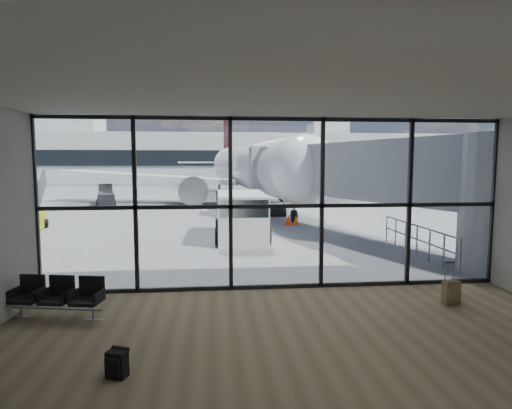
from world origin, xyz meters
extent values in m
plane|color=slate|center=(0.00, 40.00, 0.00)|extent=(220.00, 220.00, 0.00)
cube|color=brown|center=(0.00, -4.00, 0.01)|extent=(12.00, 8.00, 0.01)
cube|color=silver|center=(0.00, -4.00, 4.50)|extent=(12.00, 8.00, 0.02)
cube|color=#B7B7B2|center=(0.00, -8.00, 2.25)|extent=(12.00, 0.02, 4.50)
cube|color=white|center=(0.00, 0.00, 2.25)|extent=(12.00, 0.04, 4.50)
cube|color=black|center=(0.00, 0.00, 0.06)|extent=(12.00, 0.12, 0.10)
cube|color=black|center=(0.00, 0.00, 2.20)|extent=(12.00, 0.12, 0.10)
cube|color=black|center=(0.00, 0.00, 4.44)|extent=(12.00, 0.12, 0.10)
cube|color=black|center=(-6.00, 0.00, 2.25)|extent=(0.10, 0.12, 4.50)
cube|color=black|center=(-3.60, 0.00, 2.25)|extent=(0.10, 0.12, 4.50)
cube|color=black|center=(-1.20, 0.00, 2.25)|extent=(0.10, 0.12, 4.50)
cube|color=black|center=(1.20, 0.00, 2.25)|extent=(0.10, 0.12, 4.50)
cube|color=black|center=(3.60, 0.00, 2.25)|extent=(0.10, 0.12, 4.50)
cube|color=black|center=(6.00, 0.00, 2.25)|extent=(0.10, 0.12, 4.50)
cylinder|color=#9D9FA2|center=(7.20, 1.00, 2.10)|extent=(2.80, 2.80, 4.20)
cube|color=#9D9FA2|center=(4.55, 8.00, 3.00)|extent=(7.45, 14.81, 2.40)
cube|color=#9D9FA2|center=(1.90, 15.00, 3.00)|extent=(2.60, 2.20, 2.60)
cylinder|color=gray|center=(1.10, 15.00, 0.90)|extent=(0.20, 0.20, 1.80)
cylinder|color=gray|center=(2.70, 15.00, 0.90)|extent=(0.20, 0.20, 1.80)
cylinder|color=black|center=(1.90, 15.00, 0.25)|extent=(1.80, 0.56, 0.56)
cylinder|color=gray|center=(5.60, 0.80, 0.55)|extent=(0.06, 0.06, 1.10)
cylinder|color=gray|center=(5.60, 1.70, 0.55)|extent=(0.06, 0.06, 1.10)
cylinder|color=gray|center=(5.60, 2.60, 0.55)|extent=(0.06, 0.06, 1.10)
cylinder|color=gray|center=(5.60, 3.50, 0.55)|extent=(0.06, 0.06, 1.10)
cylinder|color=gray|center=(5.60, 4.40, 0.55)|extent=(0.06, 0.06, 1.10)
cylinder|color=gray|center=(5.60, 5.30, 0.55)|extent=(0.06, 0.06, 1.10)
cylinder|color=gray|center=(5.60, 6.20, 0.55)|extent=(0.06, 0.06, 1.10)
cylinder|color=gray|center=(5.60, 3.50, 1.08)|extent=(0.06, 5.40, 0.06)
cylinder|color=gray|center=(5.60, 3.50, 0.60)|extent=(0.06, 5.40, 0.06)
cube|color=#B8B8B3|center=(0.00, 62.00, 4.00)|extent=(80.00, 12.00, 8.00)
cube|color=black|center=(0.00, 55.90, 4.00)|extent=(80.00, 0.20, 2.40)
cube|color=#B8B8B3|center=(-25.00, 62.00, 9.50)|extent=(10.00, 8.00, 3.00)
cube|color=#B8B8B3|center=(18.00, 62.00, 9.00)|extent=(6.00, 6.00, 2.00)
cylinder|color=#382619|center=(-39.00, 72.00, 1.53)|extent=(0.50, 0.50, 3.06)
sphere|color=black|center=(-39.00, 72.00, 5.27)|extent=(5.61, 5.61, 5.61)
cylinder|color=#382619|center=(-33.00, 72.00, 1.71)|extent=(0.50, 0.50, 3.42)
sphere|color=black|center=(-33.00, 72.00, 5.89)|extent=(6.27, 6.27, 6.27)
cylinder|color=#382619|center=(-27.00, 72.00, 1.35)|extent=(0.50, 0.50, 2.70)
sphere|color=black|center=(-27.00, 72.00, 4.65)|extent=(4.95, 4.95, 4.95)
cylinder|color=#382619|center=(-21.00, 72.00, 1.53)|extent=(0.50, 0.50, 3.06)
sphere|color=black|center=(-21.00, 72.00, 5.27)|extent=(5.61, 5.61, 5.61)
cylinder|color=#382619|center=(-15.00, 72.00, 1.71)|extent=(0.50, 0.50, 3.42)
sphere|color=black|center=(-15.00, 72.00, 5.89)|extent=(6.27, 6.27, 6.27)
cube|color=gray|center=(-5.00, -1.71, 0.23)|extent=(1.97, 0.46, 0.04)
cube|color=black|center=(-5.67, -1.58, 0.40)|extent=(0.65, 0.63, 0.07)
cube|color=black|center=(-5.62, -1.33, 0.63)|extent=(0.56, 0.17, 0.50)
cube|color=black|center=(-5.00, -1.71, 0.40)|extent=(0.65, 0.63, 0.07)
cube|color=black|center=(-4.95, -1.47, 0.63)|extent=(0.56, 0.17, 0.50)
cube|color=black|center=(-4.33, -1.85, 0.40)|extent=(0.65, 0.63, 0.07)
cube|color=black|center=(-4.28, -1.60, 0.63)|extent=(0.56, 0.17, 0.50)
cylinder|color=gray|center=(-5.80, -1.55, 0.11)|extent=(0.05, 0.05, 0.23)
cylinder|color=gray|center=(-4.20, -1.87, 0.11)|extent=(0.05, 0.05, 0.23)
cube|color=black|center=(-3.15, -4.43, 0.21)|extent=(0.36, 0.30, 0.42)
cube|color=black|center=(-3.19, -4.54, 0.21)|extent=(0.25, 0.15, 0.29)
cylinder|color=black|center=(-3.11, -4.34, 0.42)|extent=(0.30, 0.18, 0.08)
cube|color=brown|center=(3.90, -1.69, 0.30)|extent=(0.39, 0.26, 0.55)
cube|color=brown|center=(3.91, -1.81, 0.30)|extent=(0.31, 0.07, 0.41)
cylinder|color=gray|center=(3.78, -1.60, 0.77)|extent=(0.02, 0.02, 0.46)
cylinder|color=gray|center=(3.99, -1.58, 0.77)|extent=(0.02, 0.02, 0.46)
cube|color=black|center=(3.89, -1.59, 0.99)|extent=(0.25, 0.06, 0.02)
cylinder|color=black|center=(3.78, -1.60, 0.03)|extent=(0.04, 0.06, 0.06)
cylinder|color=black|center=(3.99, -1.58, 0.03)|extent=(0.04, 0.06, 0.06)
cylinder|color=white|center=(1.63, 25.22, 2.95)|extent=(6.41, 29.68, 3.63)
sphere|color=white|center=(3.03, 10.55, 2.95)|extent=(3.63, 3.63, 3.63)
cone|color=white|center=(0.00, 42.33, 3.24)|extent=(4.18, 6.21, 3.63)
cube|color=black|center=(2.98, 11.14, 3.44)|extent=(2.26, 1.38, 0.49)
cube|color=white|center=(-6.77, 25.40, 2.11)|extent=(15.11, 6.46, 1.16)
cylinder|color=black|center=(-3.36, 23.76, 1.13)|extent=(2.37, 3.52, 2.06)
cube|color=white|center=(-3.08, 41.54, 3.34)|extent=(5.57, 2.37, 0.18)
cube|color=white|center=(9.85, 26.99, 2.11)|extent=(14.84, 8.92, 1.16)
cylinder|color=black|center=(6.81, 24.73, 1.13)|extent=(2.37, 3.52, 2.06)
cube|color=white|center=(3.18, 42.14, 3.34)|extent=(5.68, 3.31, 0.18)
cube|color=#540C17|center=(0.00, 42.33, 6.48)|extent=(0.65, 3.74, 5.89)
cylinder|color=gray|center=(2.85, 12.51, 0.69)|extent=(0.20, 0.20, 1.37)
cylinder|color=black|center=(2.85, 12.51, 0.34)|extent=(0.31, 0.71, 0.69)
cylinder|color=black|center=(-1.15, 25.45, 0.44)|extent=(0.53, 0.98, 0.94)
cylinder|color=black|center=(4.33, 25.97, 0.44)|extent=(0.53, 0.98, 0.94)
cube|color=silver|center=(-0.45, 7.61, 1.00)|extent=(2.07, 4.64, 2.01)
cube|color=black|center=(-0.47, 5.91, 1.56)|extent=(1.92, 1.23, 0.70)
cylinder|color=black|center=(-1.47, 6.12, 0.35)|extent=(0.26, 0.71, 0.70)
cylinder|color=black|center=(0.54, 6.09, 0.35)|extent=(0.26, 0.71, 0.70)
cylinder|color=black|center=(-1.43, 9.13, 0.35)|extent=(0.26, 0.71, 0.70)
cylinder|color=black|center=(0.58, 9.11, 0.35)|extent=(0.26, 0.71, 0.70)
cube|color=black|center=(-9.96, 23.06, 0.49)|extent=(1.85, 2.87, 0.88)
cube|color=black|center=(-10.22, 24.09, 1.15)|extent=(1.57, 2.40, 0.91)
cylinder|color=black|center=(-10.34, 22.05, 0.22)|extent=(0.28, 0.47, 0.44)
cylinder|color=black|center=(-9.14, 22.36, 0.22)|extent=(0.28, 0.47, 0.44)
cylinder|color=black|center=(-10.78, 23.76, 0.22)|extent=(0.28, 0.47, 0.44)
cylinder|color=black|center=(-9.58, 24.07, 0.22)|extent=(0.28, 0.47, 0.44)
cube|color=gold|center=(-10.88, 10.51, 0.46)|extent=(2.02, 3.06, 0.82)
cube|color=gray|center=(-10.99, 11.32, 1.63)|extent=(1.74, 2.50, 1.51)
cylinder|color=black|center=(-9.92, 9.62, 0.22)|extent=(0.27, 0.47, 0.45)
cylinder|color=black|center=(-11.83, 11.41, 0.22)|extent=(0.27, 0.47, 0.45)
cylinder|color=black|center=(-10.21, 11.64, 0.22)|extent=(0.27, 0.47, 0.45)
cube|color=#F7340D|center=(2.36, 11.46, 0.01)|extent=(0.41, 0.41, 0.03)
cone|color=#F7340D|center=(2.36, 11.46, 0.29)|extent=(0.39, 0.39, 0.58)
cube|color=#FF480D|center=(0.04, 15.32, 0.02)|extent=(0.47, 0.47, 0.03)
cone|color=#FF480D|center=(0.04, 15.32, 0.33)|extent=(0.44, 0.44, 0.67)
cube|color=#D6590B|center=(2.78, 11.53, 0.01)|extent=(0.36, 0.36, 0.03)
cone|color=#D6590B|center=(2.78, 11.53, 0.26)|extent=(0.34, 0.34, 0.51)
camera|label=1|loc=(-1.63, -10.96, 3.33)|focal=30.00mm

